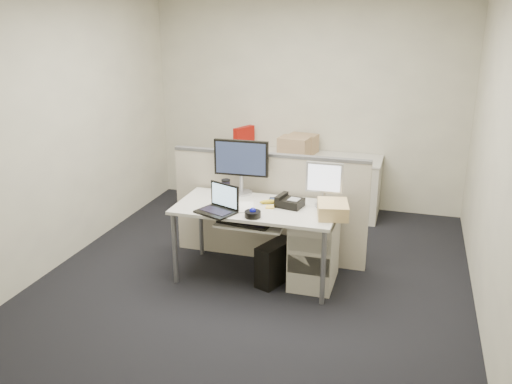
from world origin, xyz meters
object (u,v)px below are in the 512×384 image
(laptop, at_px, (215,200))
(monitor_main, at_px, (241,167))
(desk_phone, at_px, (290,203))
(desk, at_px, (256,213))

(laptop, bearing_deg, monitor_main, 107.68)
(monitor_main, bearing_deg, laptop, -96.78)
(laptop, xyz_separation_m, desk_phone, (0.60, 0.35, -0.09))
(laptop, height_order, desk_phone, laptop)
(monitor_main, height_order, laptop, monitor_main)
(desk, distance_m, laptop, 0.45)
(laptop, bearing_deg, desk_phone, 53.07)
(desk, relative_size, monitor_main, 2.76)
(desk_phone, bearing_deg, laptop, -138.48)
(desk, xyz_separation_m, desk_phone, (0.30, 0.08, 0.10))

